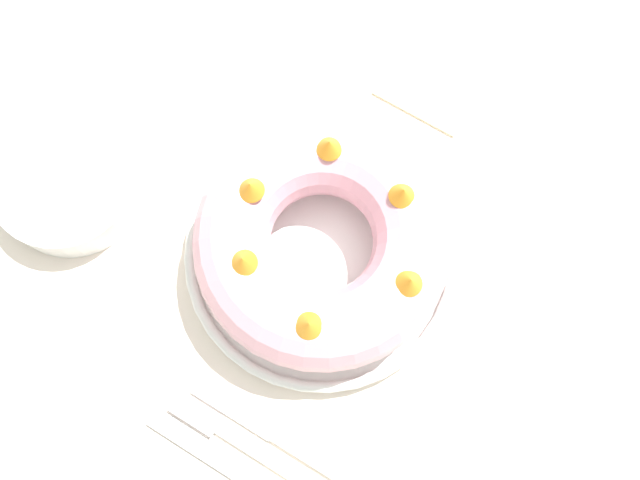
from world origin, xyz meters
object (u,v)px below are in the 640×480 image
(serving_dish, at_px, (320,252))
(fork, at_px, (239,441))
(bundt_cake, at_px, (320,240))
(napkin, at_px, (444,64))
(cake_knife, at_px, (276,435))
(side_bowl, at_px, (69,184))
(serving_knife, at_px, (251,479))

(serving_dish, height_order, fork, serving_dish)
(serving_dish, distance_m, bundt_cake, 0.05)
(napkin, bearing_deg, bundt_cake, 178.35)
(napkin, bearing_deg, fork, -177.52)
(bundt_cake, distance_m, cake_knife, 0.21)
(bundt_cake, bearing_deg, fork, -172.12)
(serving_dish, bearing_deg, fork, -172.10)
(cake_knife, relative_size, side_bowl, 1.10)
(serving_knife, height_order, side_bowl, side_bowl)
(fork, xyz_separation_m, napkin, (0.50, 0.02, -0.00))
(serving_knife, distance_m, napkin, 0.53)
(serving_knife, height_order, cake_knife, same)
(serving_knife, height_order, napkin, serving_knife)
(bundt_cake, bearing_deg, napkin, -1.65)
(serving_knife, xyz_separation_m, side_bowl, (0.16, 0.34, 0.02))
(serving_dish, relative_size, napkin, 1.90)
(napkin, bearing_deg, serving_knife, -174.39)
(bundt_cake, xyz_separation_m, side_bowl, (-0.08, 0.28, -0.04))
(bundt_cake, height_order, napkin, bundt_cake)
(bundt_cake, xyz_separation_m, napkin, (0.29, -0.01, -0.06))
(serving_dish, xyz_separation_m, fork, (-0.22, -0.03, -0.01))
(bundt_cake, relative_size, fork, 1.38)
(bundt_cake, xyz_separation_m, cake_knife, (-0.19, -0.06, -0.06))
(serving_dish, xyz_separation_m, napkin, (0.29, -0.01, -0.01))
(fork, relative_size, side_bowl, 1.19)
(cake_knife, relative_size, napkin, 1.12)
(side_bowl, bearing_deg, fork, -113.74)
(bundt_cake, bearing_deg, cake_knife, -162.59)
(bundt_cake, relative_size, serving_knife, 1.23)
(side_bowl, relative_size, napkin, 1.02)
(fork, distance_m, serving_knife, 0.04)
(bundt_cake, relative_size, cake_knife, 1.49)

